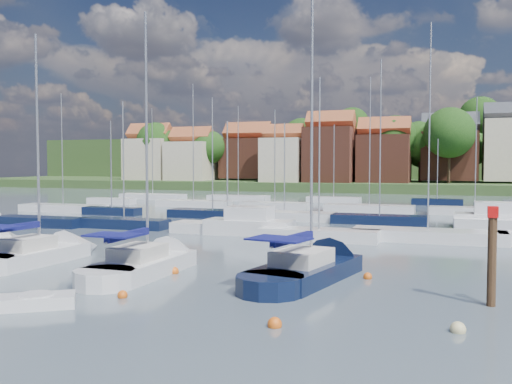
% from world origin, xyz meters
% --- Properties ---
extents(ground, '(260.00, 260.00, 0.00)m').
position_xyz_m(ground, '(0.00, 40.00, 0.00)').
color(ground, '#46575F').
rests_on(ground, ground).
extents(sailboat_left, '(3.26, 10.47, 14.12)m').
position_xyz_m(sailboat_left, '(-12.51, 5.05, 0.36)').
color(sailboat_left, silver).
rests_on(sailboat_left, ground).
extents(sailboat_centre, '(2.89, 10.70, 14.56)m').
position_xyz_m(sailboat_centre, '(-5.03, 4.35, 0.36)').
color(sailboat_centre, silver).
rests_on(sailboat_centre, ground).
extents(sailboat_navy, '(5.28, 11.89, 15.96)m').
position_xyz_m(sailboat_navy, '(3.51, 5.90, 0.35)').
color(sailboat_navy, black).
rests_on(sailboat_navy, ground).
extents(tender, '(3.25, 2.83, 0.65)m').
position_xyz_m(tender, '(-5.57, -4.16, 0.25)').
color(tender, silver).
rests_on(tender, ground).
extents(timber_piling, '(0.40, 0.40, 6.25)m').
position_xyz_m(timber_piling, '(11.44, 2.02, 0.99)').
color(timber_piling, '#4C331E').
rests_on(timber_piling, ground).
extents(buoy_c, '(0.44, 0.44, 0.44)m').
position_xyz_m(buoy_c, '(-3.26, -1.58, 0.00)').
color(buoy_c, '#D85914').
rests_on(buoy_c, ground).
extents(buoy_d, '(0.51, 0.51, 0.51)m').
position_xyz_m(buoy_d, '(4.14, -3.59, 0.00)').
color(buoy_d, '#D85914').
rests_on(buoy_d, ground).
extents(buoy_e, '(0.43, 0.43, 0.43)m').
position_xyz_m(buoy_e, '(6.02, 5.77, 0.00)').
color(buoy_e, '#D85914').
rests_on(buoy_e, ground).
extents(buoy_f, '(0.54, 0.54, 0.54)m').
position_xyz_m(buoy_f, '(10.17, -2.13, 0.00)').
color(buoy_f, beige).
rests_on(buoy_f, ground).
extents(buoy_g, '(0.49, 0.49, 0.49)m').
position_xyz_m(buoy_g, '(-3.63, 3.88, 0.00)').
color(buoy_g, '#D85914').
rests_on(buoy_g, ground).
extents(marina_field, '(79.62, 41.41, 15.93)m').
position_xyz_m(marina_field, '(1.91, 35.15, 0.43)').
color(marina_field, silver).
rests_on(marina_field, ground).
extents(far_shore_town, '(212.46, 90.00, 22.27)m').
position_xyz_m(far_shore_town, '(2.23, 132.67, 4.61)').
color(far_shore_town, '#344B25').
rests_on(far_shore_town, ground).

